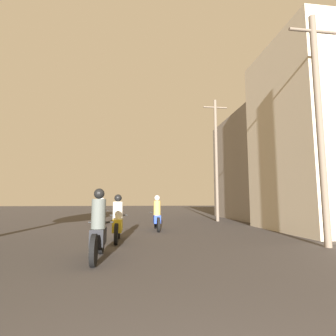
# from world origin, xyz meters

# --- Properties ---
(motorcycle_black) EXTENTS (0.60, 1.96, 1.61)m
(motorcycle_black) POSITION_xyz_m (-1.20, 5.78, 0.64)
(motorcycle_black) COLOR black
(motorcycle_black) RESTS_ON ground_plane
(motorcycle_yellow) EXTENTS (0.60, 1.96, 1.52)m
(motorcycle_yellow) POSITION_xyz_m (-0.92, 8.36, 0.61)
(motorcycle_yellow) COLOR black
(motorcycle_yellow) RESTS_ON ground_plane
(motorcycle_blue) EXTENTS (0.60, 2.10, 1.55)m
(motorcycle_blue) POSITION_xyz_m (0.65, 11.41, 0.63)
(motorcycle_blue) COLOR black
(motorcycle_blue) RESTS_ON ground_plane
(motorcycle_red) EXTENTS (0.60, 1.95, 1.47)m
(motorcycle_red) POSITION_xyz_m (-2.12, 14.35, 0.60)
(motorcycle_red) COLOR black
(motorcycle_red) RESTS_ON ground_plane
(building_right_near) EXTENTS (4.70, 5.18, 8.46)m
(building_right_near) POSITION_xyz_m (7.99, 10.11, 4.23)
(building_right_near) COLOR beige
(building_right_near) RESTS_ON ground_plane
(building_right_far) EXTENTS (5.63, 7.29, 7.39)m
(building_right_far) POSITION_xyz_m (9.23, 17.58, 3.69)
(building_right_far) COLOR gray
(building_right_far) RESTS_ON ground_plane
(utility_pole_near) EXTENTS (1.60, 0.20, 7.13)m
(utility_pole_near) POSITION_xyz_m (5.10, 6.52, 3.73)
(utility_pole_near) COLOR #6B5B4C
(utility_pole_near) RESTS_ON ground_plane
(utility_pole_far) EXTENTS (1.60, 0.20, 7.96)m
(utility_pole_far) POSITION_xyz_m (4.89, 15.76, 4.14)
(utility_pole_far) COLOR #6B5B4C
(utility_pole_far) RESTS_ON ground_plane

